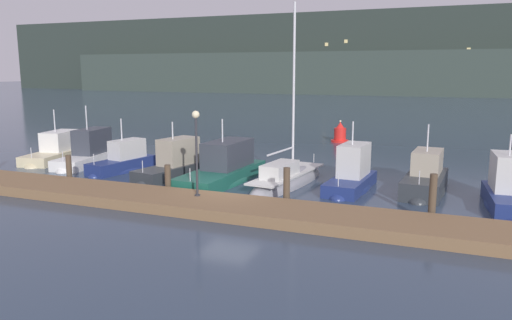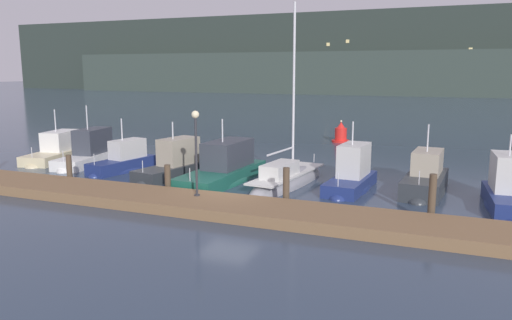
{
  "view_description": "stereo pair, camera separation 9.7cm",
  "coord_description": "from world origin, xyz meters",
  "px_view_note": "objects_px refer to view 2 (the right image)",
  "views": [
    {
      "loc": [
        9.29,
        -19.68,
        5.71
      ],
      "look_at": [
        0.0,
        3.44,
        1.2
      ],
      "focal_mm": 35.0,
      "sensor_mm": 36.0,
      "label": 1
    },
    {
      "loc": [
        9.38,
        -19.64,
        5.71
      ],
      "look_at": [
        0.0,
        3.44,
        1.2
      ],
      "focal_mm": 35.0,
      "sensor_mm": 36.0,
      "label": 2
    }
  ],
  "objects_px": {
    "motorboat_berth_5": "(223,175)",
    "motorboat_berth_7": "(351,182)",
    "motorboat_berth_1": "(58,155)",
    "dock_lamppost": "(196,139)",
    "motorboat_berth_4": "(174,170)",
    "motorboat_berth_9": "(505,197)",
    "channel_buoy": "(341,134)",
    "motorboat_berth_3": "(123,165)",
    "motorboat_berth_2": "(89,158)",
    "motorboat_berth_8": "(425,185)",
    "sailboat_berth_6": "(287,182)"
  },
  "relations": [
    {
      "from": "motorboat_berth_3",
      "to": "dock_lamppost",
      "type": "bearing_deg",
      "value": -33.78
    },
    {
      "from": "motorboat_berth_2",
      "to": "motorboat_berth_3",
      "type": "xyz_separation_m",
      "value": [
        3.21,
        -0.92,
        -0.06
      ]
    },
    {
      "from": "motorboat_berth_9",
      "to": "channel_buoy",
      "type": "bearing_deg",
      "value": 122.79
    },
    {
      "from": "sailboat_berth_6",
      "to": "motorboat_berth_9",
      "type": "height_order",
      "value": "sailboat_berth_6"
    },
    {
      "from": "motorboat_berth_3",
      "to": "motorboat_berth_9",
      "type": "relative_size",
      "value": 0.99
    },
    {
      "from": "motorboat_berth_1",
      "to": "motorboat_berth_3",
      "type": "distance_m",
      "value": 6.16
    },
    {
      "from": "motorboat_berth_9",
      "to": "motorboat_berth_2",
      "type": "bearing_deg",
      "value": 176.56
    },
    {
      "from": "motorboat_berth_3",
      "to": "sailboat_berth_6",
      "type": "bearing_deg",
      "value": 0.83
    },
    {
      "from": "dock_lamppost",
      "to": "motorboat_berth_4",
      "type": "bearing_deg",
      "value": 130.44
    },
    {
      "from": "motorboat_berth_3",
      "to": "channel_buoy",
      "type": "bearing_deg",
      "value": 60.83
    },
    {
      "from": "motorboat_berth_1",
      "to": "motorboat_berth_5",
      "type": "distance_m",
      "value": 12.67
    },
    {
      "from": "motorboat_berth_5",
      "to": "dock_lamppost",
      "type": "distance_m",
      "value": 5.46
    },
    {
      "from": "dock_lamppost",
      "to": "motorboat_berth_1",
      "type": "bearing_deg",
      "value": 155.08
    },
    {
      "from": "motorboat_berth_8",
      "to": "channel_buoy",
      "type": "xyz_separation_m",
      "value": [
        -7.39,
        15.0,
        0.3
      ]
    },
    {
      "from": "dock_lamppost",
      "to": "motorboat_berth_2",
      "type": "bearing_deg",
      "value": 150.95
    },
    {
      "from": "motorboat_berth_2",
      "to": "motorboat_berth_4",
      "type": "height_order",
      "value": "motorboat_berth_2"
    },
    {
      "from": "sailboat_berth_6",
      "to": "dock_lamppost",
      "type": "xyz_separation_m",
      "value": [
        -2.27,
        -5.22,
        2.77
      ]
    },
    {
      "from": "motorboat_berth_1",
      "to": "motorboat_berth_4",
      "type": "bearing_deg",
      "value": -9.71
    },
    {
      "from": "motorboat_berth_3",
      "to": "motorboat_berth_9",
      "type": "height_order",
      "value": "motorboat_berth_9"
    },
    {
      "from": "motorboat_berth_8",
      "to": "motorboat_berth_5",
      "type": "bearing_deg",
      "value": -171.24
    },
    {
      "from": "motorboat_berth_2",
      "to": "dock_lamppost",
      "type": "height_order",
      "value": "dock_lamppost"
    },
    {
      "from": "channel_buoy",
      "to": "motorboat_berth_8",
      "type": "bearing_deg",
      "value": -63.77
    },
    {
      "from": "motorboat_berth_4",
      "to": "motorboat_berth_8",
      "type": "relative_size",
      "value": 1.02
    },
    {
      "from": "motorboat_berth_1",
      "to": "motorboat_berth_5",
      "type": "bearing_deg",
      "value": -7.37
    },
    {
      "from": "motorboat_berth_4",
      "to": "dock_lamppost",
      "type": "relative_size",
      "value": 1.51
    },
    {
      "from": "motorboat_berth_9",
      "to": "motorboat_berth_1",
      "type": "bearing_deg",
      "value": 176.2
    },
    {
      "from": "motorboat_berth_3",
      "to": "motorboat_berth_5",
      "type": "bearing_deg",
      "value": -3.27
    },
    {
      "from": "motorboat_berth_2",
      "to": "motorboat_berth_3",
      "type": "distance_m",
      "value": 3.34
    },
    {
      "from": "motorboat_berth_4",
      "to": "channel_buoy",
      "type": "relative_size",
      "value": 3.09
    },
    {
      "from": "motorboat_berth_5",
      "to": "dock_lamppost",
      "type": "height_order",
      "value": "dock_lamppost"
    },
    {
      "from": "motorboat_berth_1",
      "to": "dock_lamppost",
      "type": "distance_m",
      "value": 15.25
    },
    {
      "from": "motorboat_berth_5",
      "to": "motorboat_berth_8",
      "type": "distance_m",
      "value": 10.0
    },
    {
      "from": "motorboat_berth_8",
      "to": "motorboat_berth_4",
      "type": "bearing_deg",
      "value": -173.11
    },
    {
      "from": "sailboat_berth_6",
      "to": "motorboat_berth_9",
      "type": "relative_size",
      "value": 1.94
    },
    {
      "from": "motorboat_berth_5",
      "to": "motorboat_berth_7",
      "type": "xyz_separation_m",
      "value": [
        6.52,
        0.78,
        0.05
      ]
    },
    {
      "from": "motorboat_berth_1",
      "to": "motorboat_berth_8",
      "type": "height_order",
      "value": "motorboat_berth_1"
    },
    {
      "from": "motorboat_berth_4",
      "to": "motorboat_berth_9",
      "type": "relative_size",
      "value": 1.09
    },
    {
      "from": "motorboat_berth_9",
      "to": "dock_lamppost",
      "type": "distance_m",
      "value": 13.2
    },
    {
      "from": "motorboat_berth_7",
      "to": "motorboat_berth_9",
      "type": "distance_m",
      "value": 6.72
    },
    {
      "from": "motorboat_berth_1",
      "to": "motorboat_berth_8",
      "type": "relative_size",
      "value": 1.14
    },
    {
      "from": "motorboat_berth_4",
      "to": "dock_lamppost",
      "type": "height_order",
      "value": "dock_lamppost"
    },
    {
      "from": "motorboat_berth_2",
      "to": "motorboat_berth_8",
      "type": "xyz_separation_m",
      "value": [
        19.62,
        0.23,
        -0.04
      ]
    },
    {
      "from": "sailboat_berth_6",
      "to": "dock_lamppost",
      "type": "height_order",
      "value": "sailboat_berth_6"
    },
    {
      "from": "motorboat_berth_8",
      "to": "dock_lamppost",
      "type": "height_order",
      "value": "dock_lamppost"
    },
    {
      "from": "motorboat_berth_3",
      "to": "motorboat_berth_4",
      "type": "height_order",
      "value": "motorboat_berth_3"
    },
    {
      "from": "motorboat_berth_8",
      "to": "dock_lamppost",
      "type": "distance_m",
      "value": 11.09
    },
    {
      "from": "motorboat_berth_9",
      "to": "dock_lamppost",
      "type": "height_order",
      "value": "dock_lamppost"
    },
    {
      "from": "motorboat_berth_4",
      "to": "channel_buoy",
      "type": "distance_m",
      "value": 17.41
    },
    {
      "from": "motorboat_berth_1",
      "to": "motorboat_berth_2",
      "type": "xyz_separation_m",
      "value": [
        2.83,
        -0.33,
        0.03
      ]
    },
    {
      "from": "motorboat_berth_1",
      "to": "channel_buoy",
      "type": "relative_size",
      "value": 3.44
    }
  ]
}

